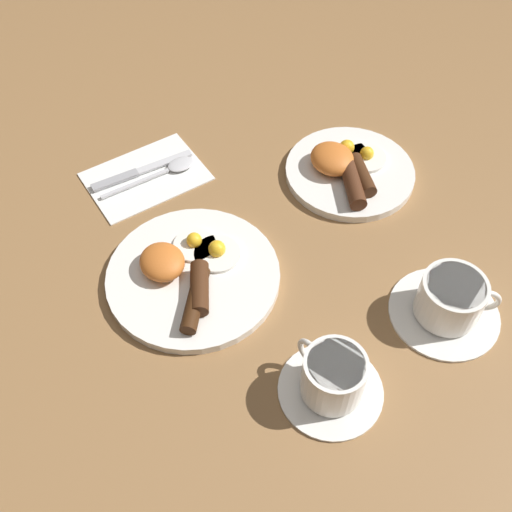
{
  "coord_description": "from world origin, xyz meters",
  "views": [
    {
      "loc": [
        0.52,
        -0.2,
        0.76
      ],
      "look_at": [
        0.03,
        0.1,
        0.03
      ],
      "focal_mm": 42.0,
      "sensor_mm": 36.0,
      "label": 1
    }
  ],
  "objects_px": {
    "breakfast_plate_far": "(348,169)",
    "knife": "(137,172)",
    "teacup_near": "(332,379)",
    "teacup_far": "(450,302)",
    "breakfast_plate_near": "(191,274)",
    "spoon": "(172,168)"
  },
  "relations": [
    {
      "from": "teacup_near",
      "to": "teacup_far",
      "type": "relative_size",
      "value": 0.88
    },
    {
      "from": "teacup_far",
      "to": "spoon",
      "type": "distance_m",
      "value": 0.53
    },
    {
      "from": "teacup_near",
      "to": "knife",
      "type": "height_order",
      "value": "teacup_near"
    },
    {
      "from": "breakfast_plate_near",
      "to": "teacup_near",
      "type": "bearing_deg",
      "value": 15.51
    },
    {
      "from": "breakfast_plate_far",
      "to": "teacup_far",
      "type": "relative_size",
      "value": 1.4
    },
    {
      "from": "knife",
      "to": "teacup_near",
      "type": "bearing_deg",
      "value": -82.19
    },
    {
      "from": "breakfast_plate_near",
      "to": "knife",
      "type": "relative_size",
      "value": 1.41
    },
    {
      "from": "breakfast_plate_near",
      "to": "breakfast_plate_far",
      "type": "distance_m",
      "value": 0.35
    },
    {
      "from": "breakfast_plate_near",
      "to": "teacup_near",
      "type": "height_order",
      "value": "teacup_near"
    },
    {
      "from": "teacup_far",
      "to": "spoon",
      "type": "relative_size",
      "value": 0.91
    },
    {
      "from": "teacup_near",
      "to": "spoon",
      "type": "xyz_separation_m",
      "value": [
        -0.5,
        0.01,
        -0.03
      ]
    },
    {
      "from": "teacup_far",
      "to": "knife",
      "type": "height_order",
      "value": "teacup_far"
    },
    {
      "from": "knife",
      "to": "teacup_far",
      "type": "bearing_deg",
      "value": -59.87
    },
    {
      "from": "breakfast_plate_far",
      "to": "breakfast_plate_near",
      "type": "bearing_deg",
      "value": -80.44
    },
    {
      "from": "breakfast_plate_far",
      "to": "teacup_near",
      "type": "relative_size",
      "value": 1.59
    },
    {
      "from": "breakfast_plate_far",
      "to": "knife",
      "type": "relative_size",
      "value": 1.2
    },
    {
      "from": "breakfast_plate_near",
      "to": "teacup_far",
      "type": "bearing_deg",
      "value": 49.03
    },
    {
      "from": "teacup_far",
      "to": "teacup_near",
      "type": "bearing_deg",
      "value": -86.94
    },
    {
      "from": "teacup_near",
      "to": "knife",
      "type": "xyz_separation_m",
      "value": [
        -0.52,
        -0.05,
        -0.03
      ]
    },
    {
      "from": "breakfast_plate_far",
      "to": "knife",
      "type": "height_order",
      "value": "breakfast_plate_far"
    },
    {
      "from": "teacup_far",
      "to": "knife",
      "type": "distance_m",
      "value": 0.58
    },
    {
      "from": "breakfast_plate_far",
      "to": "teacup_near",
      "type": "distance_m",
      "value": 0.42
    }
  ]
}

